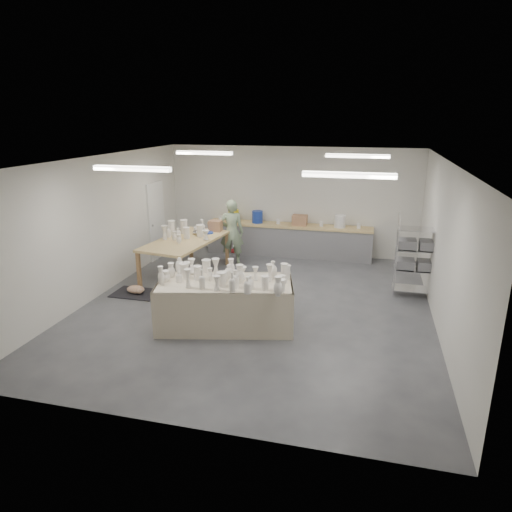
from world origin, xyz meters
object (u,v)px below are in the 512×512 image
(drying_table, at_px, (225,302))
(work_table, at_px, (188,238))
(red_stool, at_px, (235,251))
(potter, at_px, (232,232))

(drying_table, xyz_separation_m, work_table, (-1.78, 2.59, 0.45))
(drying_table, height_order, work_table, work_table)
(work_table, relative_size, red_stool, 7.17)
(drying_table, xyz_separation_m, potter, (-0.98, 3.63, 0.40))
(drying_table, distance_m, work_table, 3.18)
(drying_table, distance_m, potter, 3.78)
(potter, bearing_deg, red_stool, -101.29)
(drying_table, xyz_separation_m, red_stool, (-0.98, 3.90, -0.21))
(work_table, bearing_deg, red_stool, 66.96)
(drying_table, bearing_deg, red_stool, 91.04)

